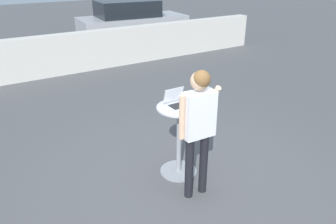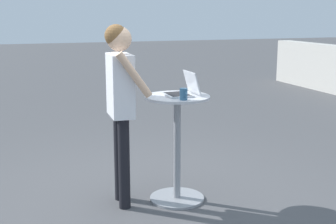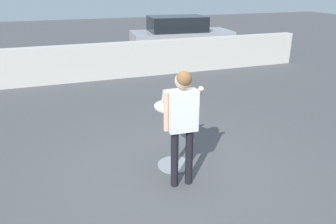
{
  "view_description": "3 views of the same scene",
  "coord_description": "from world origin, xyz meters",
  "px_view_note": "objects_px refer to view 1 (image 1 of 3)",
  "views": [
    {
      "loc": [
        -2.2,
        -3.11,
        2.85
      ],
      "look_at": [
        -0.11,
        0.2,
        1.06
      ],
      "focal_mm": 35.0,
      "sensor_mm": 36.0,
      "label": 1
    },
    {
      "loc": [
        4.26,
        -1.29,
        1.85
      ],
      "look_at": [
        0.22,
        0.13,
        0.93
      ],
      "focal_mm": 50.0,
      "sensor_mm": 36.0,
      "label": 2
    },
    {
      "loc": [
        -1.57,
        -4.14,
        2.81
      ],
      "look_at": [
        0.01,
        0.29,
        0.95
      ],
      "focal_mm": 35.0,
      "sensor_mm": 36.0,
      "label": 3
    }
  ],
  "objects_px": {
    "coffee_mug": "(194,100)",
    "standing_person": "(198,119)",
    "parked_car_near_street": "(131,20)",
    "cafe_table": "(179,137)",
    "laptop": "(177,102)"
  },
  "relations": [
    {
      "from": "coffee_mug",
      "to": "standing_person",
      "type": "bearing_deg",
      "value": -120.86
    },
    {
      "from": "parked_car_near_street",
      "to": "cafe_table",
      "type": "bearing_deg",
      "value": -112.28
    },
    {
      "from": "standing_person",
      "to": "cafe_table",
      "type": "bearing_deg",
      "value": 80.65
    },
    {
      "from": "coffee_mug",
      "to": "parked_car_near_street",
      "type": "distance_m",
      "value": 9.17
    },
    {
      "from": "cafe_table",
      "to": "coffee_mug",
      "type": "xyz_separation_m",
      "value": [
        0.22,
        -0.02,
        0.53
      ]
    },
    {
      "from": "coffee_mug",
      "to": "parked_car_near_street",
      "type": "relative_size",
      "value": 0.03
    },
    {
      "from": "standing_person",
      "to": "parked_car_near_street",
      "type": "distance_m",
      "value": 9.77
    },
    {
      "from": "laptop",
      "to": "coffee_mug",
      "type": "bearing_deg",
      "value": -18.57
    },
    {
      "from": "coffee_mug",
      "to": "parked_car_near_street",
      "type": "xyz_separation_m",
      "value": [
        3.28,
        8.56,
        -0.32
      ]
    },
    {
      "from": "laptop",
      "to": "standing_person",
      "type": "xyz_separation_m",
      "value": [
        -0.09,
        -0.59,
        0.01
      ]
    },
    {
      "from": "cafe_table",
      "to": "parked_car_near_street",
      "type": "distance_m",
      "value": 9.23
    },
    {
      "from": "coffee_mug",
      "to": "standing_person",
      "type": "xyz_separation_m",
      "value": [
        -0.31,
        -0.52,
        0.0
      ]
    },
    {
      "from": "laptop",
      "to": "coffee_mug",
      "type": "xyz_separation_m",
      "value": [
        0.22,
        -0.07,
        0.0
      ]
    },
    {
      "from": "cafe_table",
      "to": "parked_car_near_street",
      "type": "xyz_separation_m",
      "value": [
        3.5,
        8.54,
        0.21
      ]
    },
    {
      "from": "laptop",
      "to": "cafe_table",
      "type": "bearing_deg",
      "value": -89.54
    }
  ]
}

